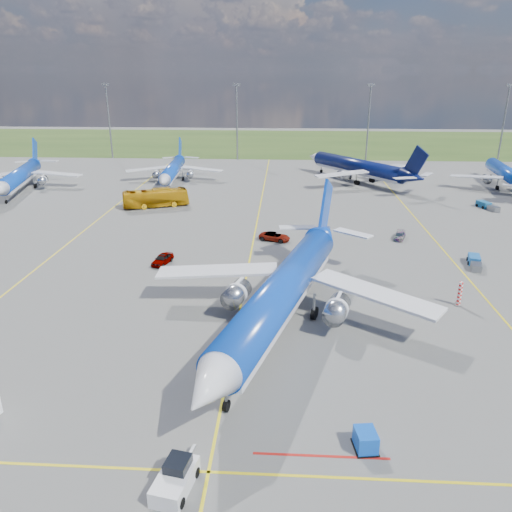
# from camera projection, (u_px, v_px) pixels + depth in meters

# --- Properties ---
(ground) EXTENTS (400.00, 400.00, 0.00)m
(ground) POSITION_uv_depth(u_px,v_px,m) (236.00, 332.00, 53.66)
(ground) COLOR #5A5A57
(ground) RESTS_ON ground
(grass_strip) EXTENTS (400.00, 80.00, 0.01)m
(grass_strip) POSITION_uv_depth(u_px,v_px,m) (272.00, 142.00, 193.92)
(grass_strip) COLOR #2D4719
(grass_strip) RESTS_ON ground
(taxiway_lines) EXTENTS (60.25, 160.00, 0.02)m
(taxiway_lines) POSITION_uv_depth(u_px,v_px,m) (253.00, 246.00, 79.56)
(taxiway_lines) COLOR yellow
(taxiway_lines) RESTS_ON ground
(floodlight_masts) EXTENTS (202.20, 0.50, 22.70)m
(floodlight_masts) POSITION_uv_depth(u_px,v_px,m) (302.00, 119.00, 151.58)
(floodlight_masts) COLOR slate
(floodlight_masts) RESTS_ON ground
(warning_post) EXTENTS (0.50, 0.50, 3.00)m
(warning_post) POSITION_uv_depth(u_px,v_px,m) (460.00, 294.00, 59.22)
(warning_post) COLOR red
(warning_post) RESTS_ON ground
(bg_jet_nw) EXTENTS (36.28, 43.03, 9.85)m
(bg_jet_nw) POSITION_uv_depth(u_px,v_px,m) (22.00, 190.00, 116.60)
(bg_jet_nw) COLOR #0C3CB0
(bg_jet_nw) RESTS_ON ground
(bg_jet_nnw) EXTENTS (28.42, 36.07, 9.02)m
(bg_jet_nnw) POSITION_uv_depth(u_px,v_px,m) (173.00, 182.00, 125.06)
(bg_jet_nnw) COLOR #0C3CB0
(bg_jet_nnw) RESTS_ON ground
(bg_jet_n) EXTENTS (49.84, 51.96, 10.83)m
(bg_jet_n) POSITION_uv_depth(u_px,v_px,m) (356.00, 182.00, 125.86)
(bg_jet_n) COLOR #071041
(bg_jet_n) RESTS_ON ground
(bg_jet_ne) EXTENTS (32.03, 39.75, 9.64)m
(bg_jet_ne) POSITION_uv_depth(u_px,v_px,m) (504.00, 188.00, 119.16)
(bg_jet_ne) COLOR #0C3CB0
(bg_jet_ne) RESTS_ON ground
(main_airliner) EXTENTS (47.27, 54.67, 12.16)m
(main_airliner) POSITION_uv_depth(u_px,v_px,m) (282.00, 326.00, 54.87)
(main_airliner) COLOR #0C3CB0
(main_airliner) RESTS_ON ground
(pushback_tug) EXTENTS (2.85, 5.77, 1.91)m
(pushback_tug) POSITION_uv_depth(u_px,v_px,m) (176.00, 478.00, 33.45)
(pushback_tug) COLOR silver
(pushback_tug) RESTS_ON ground
(uld_container) EXTENTS (1.75, 2.07, 1.51)m
(uld_container) POSITION_uv_depth(u_px,v_px,m) (366.00, 440.00, 36.90)
(uld_container) COLOR blue
(uld_container) RESTS_ON ground
(apron_bus) EXTENTS (13.53, 7.64, 3.70)m
(apron_bus) POSITION_uv_depth(u_px,v_px,m) (156.00, 198.00, 101.99)
(apron_bus) COLOR #C88C0B
(apron_bus) RESTS_ON ground
(service_car_a) EXTENTS (2.88, 4.76, 1.52)m
(service_car_a) POSITION_uv_depth(u_px,v_px,m) (162.00, 259.00, 72.18)
(service_car_a) COLOR #999999
(service_car_a) RESTS_ON ground
(service_car_b) EXTENTS (5.59, 3.84, 1.42)m
(service_car_b) POSITION_uv_depth(u_px,v_px,m) (275.00, 237.00, 82.06)
(service_car_b) COLOR #999999
(service_car_b) RESTS_ON ground
(service_car_c) EXTENTS (2.84, 4.22, 1.14)m
(service_car_c) POSITION_uv_depth(u_px,v_px,m) (400.00, 236.00, 82.90)
(service_car_c) COLOR #999999
(service_car_c) RESTS_ON ground
(baggage_tug_w) EXTENTS (2.64, 5.55, 1.20)m
(baggage_tug_w) POSITION_uv_depth(u_px,v_px,m) (475.00, 262.00, 71.57)
(baggage_tug_w) COLOR #1B5BA4
(baggage_tug_w) RESTS_ON ground
(baggage_tug_c) EXTENTS (2.15, 4.82, 1.05)m
(baggage_tug_c) POSITION_uv_depth(u_px,v_px,m) (164.00, 203.00, 103.97)
(baggage_tug_c) COLOR #165786
(baggage_tug_c) RESTS_ON ground
(baggage_tug_e) EXTENTS (3.24, 5.75, 1.25)m
(baggage_tug_e) POSITION_uv_depth(u_px,v_px,m) (487.00, 206.00, 101.01)
(baggage_tug_e) COLOR #185C90
(baggage_tug_e) RESTS_ON ground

